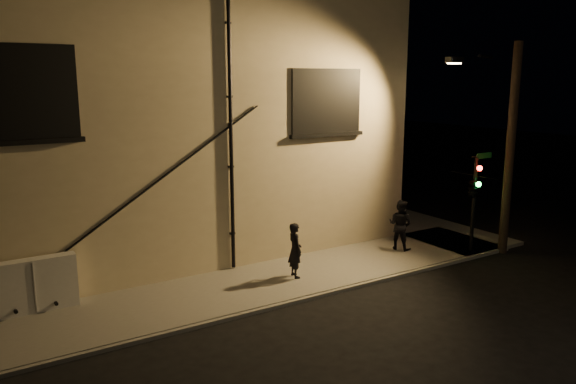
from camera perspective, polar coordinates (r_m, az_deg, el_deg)
ground at (r=15.65m, az=5.41°, el=-9.97°), size 90.00×90.00×0.00m
sidewalk at (r=19.68m, az=0.41°, el=-5.17°), size 21.00×16.00×0.12m
building at (r=21.35m, az=-16.15°, el=7.57°), size 16.20×12.23×8.80m
utility_cabinet at (r=15.10m, az=-24.48°, el=-8.64°), size 2.03×0.34×1.33m
pedestrian_a at (r=16.02m, az=0.72°, el=-5.92°), size 0.47×0.64×1.59m
pedestrian_b at (r=18.93m, az=11.32°, el=-3.27°), size 0.89×0.99×1.67m
traffic_signal at (r=18.90m, az=18.33°, el=0.46°), size 1.12×1.86×3.22m
streetlamp_pole at (r=19.37m, az=21.32°, el=4.64°), size 2.02×1.38×6.84m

